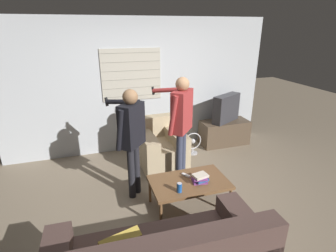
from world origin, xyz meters
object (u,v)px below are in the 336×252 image
Objects in this scene: soda_can at (179,188)px; floor_fan at (193,143)px; tv at (226,108)px; coffee_table at (189,183)px; spare_remote at (186,175)px; person_right_standing at (181,117)px; person_left_standing at (131,131)px; book_stack at (200,178)px; armchair_beige at (160,146)px.

soda_can is 1.95m from floor_fan.
floor_fan is at bearing -11.92° from tv.
soda_can is at bearing -138.26° from coffee_table.
coffee_table is at bearing -125.27° from spare_remote.
floor_fan is (0.69, 1.38, -0.21)m from spare_remote.
person_right_standing is (0.14, 0.73, 0.70)m from coffee_table.
coffee_table is 8.00× the size of spare_remote.
coffee_table is 1.68m from floor_fan.
floor_fan is (0.91, 1.71, -0.26)m from soda_can.
person_left_standing is 12.78× the size of soda_can.
tv is 1.61× the size of floor_fan.
coffee_table is 1.06m from person_left_standing.
person_right_standing is at bearing -32.51° from person_left_standing.
floor_fan is at bearing 29.85° from spare_remote.
person_left_standing is at bearing 143.11° from book_stack.
soda_can is 0.39m from spare_remote.
person_left_standing is (-0.66, 0.53, 0.64)m from coffee_table.
person_left_standing reaches higher than tv.
tv reaches higher than coffee_table.
armchair_beige reaches higher than soda_can.
person_right_standing is at bearing 89.20° from book_stack.
tv is 2.62m from soda_can.
person_left_standing is 1.01m from soda_can.
book_stack is at bearing -26.26° from coffee_table.
spare_remote is (0.67, -0.40, -0.59)m from person_left_standing.
person_left_standing reaches higher than book_stack.
tv is 1.74m from person_right_standing.
armchair_beige reaches higher than spare_remote.
coffee_table is at bearing -85.15° from person_left_standing.
tv is 2.31m from book_stack.
tv is at bearing 13.36° from spare_remote.
spare_remote is (-0.14, -0.60, -0.65)m from person_right_standing.
soda_can is at bearing -159.32° from person_right_standing.
soda_can is (-0.34, -0.13, 0.01)m from book_stack.
person_right_standing reaches higher than spare_remote.
person_right_standing is 7.65× the size of book_stack.
spare_remote is (-1.51, -1.62, -0.36)m from tv.
tv is at bearing 52.69° from book_stack.
coffee_table is 1.47× the size of tv.
armchair_beige is 7.29× the size of soda_can.
person_left_standing is 7.29× the size of book_stack.
person_left_standing reaches higher than armchair_beige.
armchair_beige is at bearing 56.01° from person_right_standing.
book_stack is 1.70m from floor_fan.
person_right_standing is at bearing 8.60° from tv.
book_stack is at bearing 20.23° from soda_can.
tv reaches higher than book_stack.
person_right_standing is at bearing -125.15° from floor_fan.
person_right_standing reaches higher than tv.
armchair_beige is 0.57× the size of person_left_standing.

